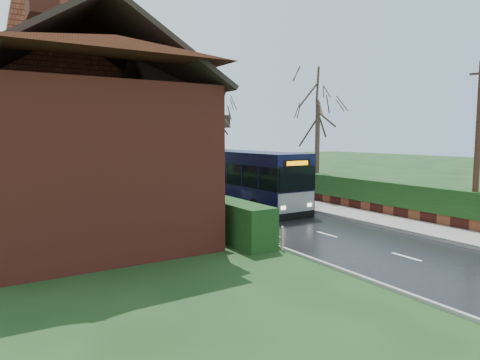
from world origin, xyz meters
TOP-DOWN VIEW (x-y plane):
  - ground at (0.00, 0.00)m, footprint 140.00×140.00m
  - road at (0.00, 10.00)m, footprint 6.00×100.00m
  - pavement at (4.25, 10.00)m, footprint 2.50×100.00m
  - kerb_right at (3.05, 10.00)m, footprint 0.12×100.00m
  - kerb_left at (-3.05, 10.00)m, footprint 0.12×100.00m
  - front_hedge at (-3.90, 5.00)m, footprint 1.20×16.00m
  - picket_fence at (-3.15, 5.00)m, footprint 0.10×16.00m
  - right_wall_hedge at (5.80, 10.00)m, footprint 0.60×50.00m
  - brick_house at (-8.73, 4.78)m, footprint 9.30×14.60m
  - bus at (0.80, 6.66)m, footprint 2.83×10.98m
  - car_silver at (-1.50, 5.69)m, footprint 1.53×3.68m
  - car_green at (-2.90, 2.81)m, footprint 2.90×4.65m
  - car_distant at (0.31, 42.40)m, footprint 1.58×4.04m
  - bus_stop_sign at (4.00, 3.80)m, footprint 0.20×0.41m
  - telegraph_pole at (5.80, -5.00)m, footprint 0.38×0.93m
  - tree_right_near at (6.49, 6.00)m, footprint 4.23×4.23m
  - tree_right_far at (6.00, 18.84)m, footprint 4.91×4.91m

SIDE VIEW (x-z plane):
  - ground at x=0.00m, z-range 0.00..0.00m
  - road at x=0.00m, z-range 0.00..0.02m
  - kerb_left at x=-3.05m, z-range 0.00..0.10m
  - pavement at x=4.25m, z-range 0.00..0.14m
  - kerb_right at x=3.05m, z-range 0.00..0.14m
  - picket_fence at x=-3.15m, z-range 0.00..0.90m
  - car_silver at x=-1.50m, z-range 0.00..1.25m
  - car_green at x=-2.90m, z-range 0.00..1.26m
  - car_distant at x=0.31m, z-range 0.00..1.31m
  - front_hedge at x=-3.90m, z-range 0.00..1.60m
  - right_wall_hedge at x=5.80m, z-range 0.12..1.92m
  - bus at x=0.80m, z-range -0.01..3.30m
  - bus_stop_sign at x=4.00m, z-range 0.44..3.23m
  - telegraph_pole at x=5.80m, z-range 0.04..7.43m
  - brick_house at x=-8.73m, z-range -0.77..9.53m
  - tree_right_near at x=6.49m, z-range 2.26..11.39m
  - tree_right_far at x=6.00m, z-range 2.34..11.83m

